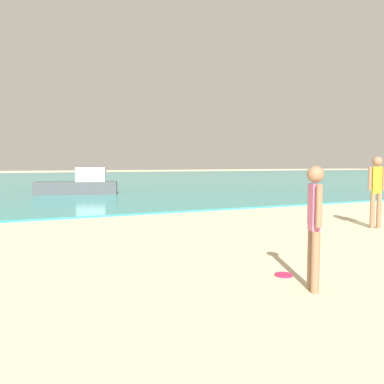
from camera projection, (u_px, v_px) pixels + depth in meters
name	position (u px, v px, depth m)	size (l,w,h in m)	color
water	(43.00, 179.00, 38.60)	(160.00, 60.00, 0.06)	teal
person_standing	(314.00, 221.00, 4.70)	(0.21, 0.34, 1.56)	#936B4C
frisbee	(284.00, 275.00, 5.41)	(0.25, 0.25, 0.03)	#E51E4C
person_distant	(377.00, 188.00, 9.34)	(0.36, 0.26, 1.76)	#936B4C
boat_near	(80.00, 185.00, 19.26)	(4.16, 2.28, 1.35)	#4C4C51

